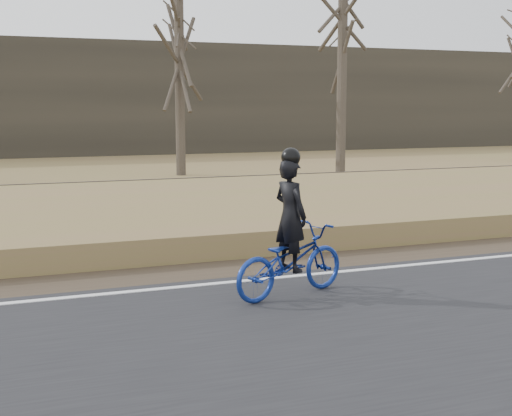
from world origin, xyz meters
name	(u,v)px	position (x,y,z in m)	size (l,w,h in m)	color
ground	(129,300)	(0.00, 0.00, 0.00)	(120.00, 120.00, 0.00)	brown
road	(177,358)	(0.00, -2.50, 0.03)	(120.00, 6.00, 0.06)	black
edge_line	(126,292)	(0.00, 0.20, 0.07)	(120.00, 0.12, 0.01)	silver
shoulder	(113,279)	(0.00, 1.20, 0.02)	(120.00, 1.60, 0.04)	#473A2B
embankment	(85,233)	(0.00, 4.20, 0.22)	(120.00, 5.00, 0.44)	brown
ballast	(63,207)	(0.00, 8.00, 0.23)	(120.00, 3.00, 0.45)	slate
railroad	(62,194)	(0.00, 8.00, 0.53)	(120.00, 2.40, 0.29)	black
treeline_backdrop	(13,98)	(0.00, 30.00, 3.00)	(120.00, 4.00, 6.00)	#383328
cyclist	(290,250)	(2.06, -0.78, 0.69)	(1.95, 1.16, 2.03)	navy
bare_tree_center	(180,77)	(5.35, 16.80, 3.69)	(0.36, 0.36, 7.38)	#4E4539
bare_tree_right	(342,72)	(10.76, 14.13, 3.84)	(0.36, 0.36, 7.67)	#4E4539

